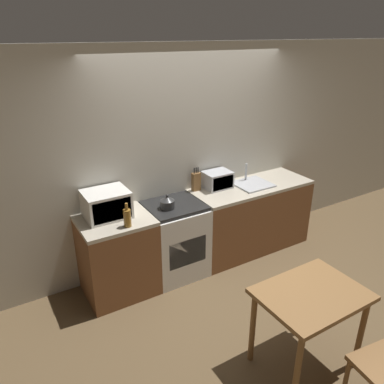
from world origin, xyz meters
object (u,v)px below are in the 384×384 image
Objects in this scene: kettle at (167,203)px; toaster_oven at (217,180)px; dining_table at (310,304)px; bottle at (127,218)px; stove_range at (175,239)px; microwave at (106,204)px.

kettle is 0.49× the size of toaster_oven.
kettle is 1.80m from dining_table.
toaster_oven is at bearing 15.59° from bottle.
kettle reaches higher than stove_range.
microwave reaches higher than kettle.
dining_table is at bearing -60.68° from microwave.
dining_table is at bearing -58.61° from bottle.
microwave is 0.53× the size of dining_table.
stove_range is 3.55× the size of bottle.
bottle is (-0.64, -0.22, 0.55)m from stove_range.
dining_table is (1.05, -1.87, -0.40)m from microwave.
kettle is 0.19× the size of dining_table.
microwave is 0.33m from bottle.
dining_table is at bearing -101.41° from toaster_oven.
stove_range is at bearing 23.82° from kettle.
microwave is 2.18m from dining_table.
toaster_oven is (1.44, 0.06, -0.04)m from microwave.
stove_range is 5.53× the size of kettle.
stove_range is at bearing 99.87° from dining_table.
bottle is (-0.53, -0.17, 0.03)m from kettle.
kettle is 0.56m from bottle.
kettle is 0.83m from toaster_oven.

